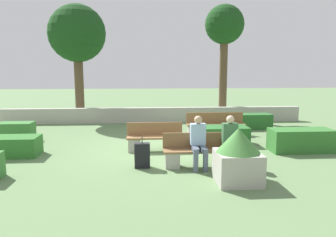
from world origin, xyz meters
The scene contains 16 objects.
ground_plane centered at (0.00, 0.00, 0.00)m, with size 60.00×60.00×0.00m, color #607F51.
perimeter_wall centered at (0.00, 5.16, 0.34)m, with size 13.74×0.30×0.69m.
bench_front centered at (1.03, -1.77, 0.33)m, with size 2.02×0.48×0.85m.
bench_left_side centered at (2.20, 2.01, 0.34)m, with size 2.17×0.48×0.85m.
bench_right_side centered at (-0.14, -0.09, 0.32)m, with size 1.71×0.48×0.85m.
person_seated_man centered at (1.73, -1.92, 0.72)m, with size 0.38×0.64×1.32m.
person_seated_woman centered at (0.90, -1.92, 0.73)m, with size 0.38×0.64×1.32m.
hedge_block_near_left centered at (-4.20, -0.39, 0.28)m, with size 1.39×0.82×0.56m.
hedge_block_near_right centered at (4.29, -0.49, 0.34)m, with size 1.87×0.79×0.68m.
hedge_block_mid_right centered at (3.81, 3.26, 0.31)m, with size 1.97×0.68×0.62m.
hedge_block_far_left centered at (2.19, 0.59, 0.30)m, with size 1.51×0.87×0.60m.
hedge_block_far_right centered at (-4.85, 1.54, 0.33)m, with size 1.12×0.67×0.66m.
planter_corner_left centered at (1.59, -3.04, 0.62)m, with size 0.96×0.96×1.23m.
suitcase centered at (-0.52, -1.79, 0.32)m, with size 0.39×0.21×0.83m.
tree_leftmost centered at (-3.52, 5.97, 4.02)m, with size 2.65×2.65×5.42m.
tree_center_left centered at (3.39, 5.89, 4.34)m, with size 1.86×1.86×5.48m.
Camera 1 is at (-0.45, -9.87, 2.52)m, focal length 35.00 mm.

